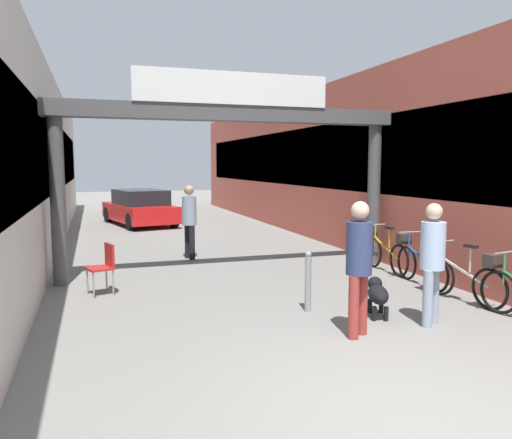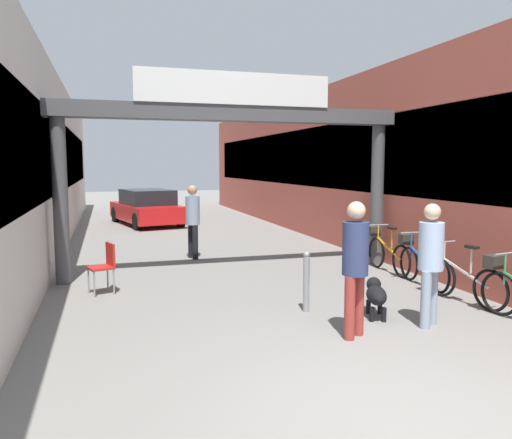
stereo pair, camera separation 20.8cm
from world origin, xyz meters
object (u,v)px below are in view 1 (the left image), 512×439
pedestrian_companion (432,256)px  bicycle_orange_farthest (383,250)px  bicycle_blue_third (418,262)px  dog_on_leash (377,293)px  pedestrian_with_dog (359,259)px  pedestrian_carrying_crate (189,217)px  bicycle_silver_second (458,275)px  bollard_post_metal (308,281)px  cafe_chair_red_nearer (104,264)px  parked_car_red (140,208)px

pedestrian_companion → bicycle_orange_farthest: (1.36, 3.39, -0.56)m
bicycle_blue_third → dog_on_leash: bearing=-140.3°
pedestrian_with_dog → pedestrian_carrying_crate: pedestrian_with_dog is taller
bicycle_silver_second → dog_on_leash: bearing=-169.6°
bicycle_blue_third → pedestrian_companion: bearing=-122.0°
pedestrian_companion → bicycle_orange_farthest: pedestrian_companion is taller
pedestrian_companion → bicycle_blue_third: bearing=58.0°
pedestrian_carrying_crate → bicycle_silver_second: size_ratio=1.06×
bollard_post_metal → bicycle_blue_third: bearing=19.7°
dog_on_leash → cafe_chair_red_nearer: size_ratio=0.87×
pedestrian_carrying_crate → bicycle_blue_third: pedestrian_carrying_crate is taller
bicycle_silver_second → cafe_chair_red_nearer: bicycle_silver_second is taller
pedestrian_companion → cafe_chair_red_nearer: pedestrian_companion is taller
pedestrian_with_dog → pedestrian_companion: pedestrian_with_dog is taller
parked_car_red → cafe_chair_red_nearer: bearing=-98.4°
dog_on_leash → bicycle_blue_third: 2.34m
dog_on_leash → pedestrian_carrying_crate: bearing=108.9°
pedestrian_with_dog → bicycle_orange_farthest: 4.38m
pedestrian_carrying_crate → bicycle_blue_third: 5.37m
pedestrian_with_dog → cafe_chair_red_nearer: 4.57m
pedestrian_with_dog → bollard_post_metal: size_ratio=1.91×
pedestrian_companion → bollard_post_metal: bearing=140.1°
parked_car_red → pedestrian_carrying_crate: bearing=-85.8°
bicycle_blue_third → bicycle_orange_farthest: same height
cafe_chair_red_nearer → parked_car_red: (1.49, 10.14, 0.10)m
pedestrian_with_dog → pedestrian_companion: (1.22, 0.10, -0.04)m
dog_on_leash → bicycle_blue_third: (1.80, 1.49, 0.10)m
pedestrian_carrying_crate → cafe_chair_red_nearer: (-2.03, -2.82, -0.48)m
pedestrian_companion → bicycle_orange_farthest: size_ratio=1.03×
pedestrian_companion → parked_car_red: pedestrian_companion is taller
bicycle_silver_second → cafe_chair_red_nearer: (-5.60, 2.25, 0.10)m
parked_car_red → bicycle_silver_second: bearing=-71.7°
pedestrian_carrying_crate → bollard_post_metal: 4.98m
dog_on_leash → cafe_chair_red_nearer: (-3.87, 2.57, 0.20)m
pedestrian_companion → parked_car_red: (-2.86, 13.33, -0.35)m
pedestrian_carrying_crate → bollard_post_metal: size_ratio=1.88×
pedestrian_carrying_crate → bicycle_orange_farthest: size_ratio=1.05×
pedestrian_companion → bicycle_orange_farthest: bearing=68.1°
bicycle_silver_second → cafe_chair_red_nearer: 6.04m
cafe_chair_red_nearer → bicycle_silver_second: bearing=-21.9°
pedestrian_with_dog → parked_car_red: size_ratio=0.42×
dog_on_leash → bicycle_silver_second: (1.73, 0.32, 0.10)m
bicycle_blue_third → parked_car_red: parked_car_red is taller
pedestrian_carrying_crate → bicycle_blue_third: (3.64, -3.90, -0.59)m
pedestrian_companion → bicycle_silver_second: bearing=36.9°
bicycle_blue_third → cafe_chair_red_nearer: 5.77m
pedestrian_companion → pedestrian_carrying_crate: (-2.32, 6.01, 0.03)m
bicycle_blue_third → cafe_chair_red_nearer: size_ratio=1.90×
pedestrian_companion → parked_car_red: 13.63m
pedestrian_with_dog → dog_on_leash: size_ratio=2.31×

